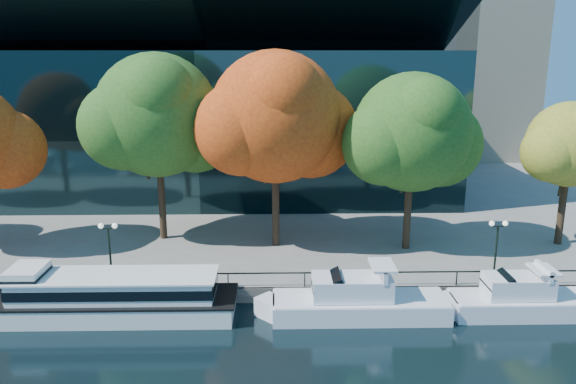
{
  "coord_description": "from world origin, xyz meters",
  "views": [
    {
      "loc": [
        3.22,
        -30.82,
        16.04
      ],
      "look_at": [
        4.01,
        8.0,
        6.19
      ],
      "focal_mm": 35.0,
      "sensor_mm": 36.0,
      "label": 1
    }
  ],
  "objects_px": {
    "tree_3": "(278,120)",
    "tree_5": "(572,146)",
    "cruiser_near": "(352,301)",
    "cruiser_far": "(517,299)",
    "lamp_1": "(109,238)",
    "lamp_2": "(497,236)",
    "tour_boat": "(100,295)",
    "tree_2": "(160,118)",
    "tree_4": "(414,135)"
  },
  "relations": [
    {
      "from": "tree_3",
      "to": "tree_5",
      "type": "bearing_deg",
      "value": -0.49
    },
    {
      "from": "cruiser_near",
      "to": "cruiser_far",
      "type": "distance_m",
      "value": 10.25
    },
    {
      "from": "lamp_1",
      "to": "lamp_2",
      "type": "bearing_deg",
      "value": 0.0
    },
    {
      "from": "tour_boat",
      "to": "lamp_2",
      "type": "distance_m",
      "value": 25.99
    },
    {
      "from": "cruiser_near",
      "to": "tree_5",
      "type": "bearing_deg",
      "value": 29.84
    },
    {
      "from": "tour_boat",
      "to": "cruiser_far",
      "type": "relative_size",
      "value": 1.74
    },
    {
      "from": "tree_2",
      "to": "tree_5",
      "type": "xyz_separation_m",
      "value": [
        31.76,
        -2.02,
        -2.01
      ]
    },
    {
      "from": "tour_boat",
      "to": "lamp_2",
      "type": "bearing_deg",
      "value": 7.16
    },
    {
      "from": "cruiser_far",
      "to": "tree_2",
      "type": "relative_size",
      "value": 0.67
    },
    {
      "from": "tree_2",
      "to": "tree_4",
      "type": "relative_size",
      "value": 1.1
    },
    {
      "from": "lamp_1",
      "to": "cruiser_far",
      "type": "bearing_deg",
      "value": -7.69
    },
    {
      "from": "tour_boat",
      "to": "tree_4",
      "type": "height_order",
      "value": "tree_4"
    },
    {
      "from": "tree_4",
      "to": "tree_5",
      "type": "height_order",
      "value": "tree_4"
    },
    {
      "from": "cruiser_far",
      "to": "lamp_2",
      "type": "bearing_deg",
      "value": 92.06
    },
    {
      "from": "tree_4",
      "to": "lamp_2",
      "type": "distance_m",
      "value": 9.49
    },
    {
      "from": "tree_2",
      "to": "tree_4",
      "type": "bearing_deg",
      "value": -8.33
    },
    {
      "from": "cruiser_far",
      "to": "tree_3",
      "type": "relative_size",
      "value": 0.66
    },
    {
      "from": "cruiser_near",
      "to": "tree_5",
      "type": "height_order",
      "value": "tree_5"
    },
    {
      "from": "cruiser_far",
      "to": "tree_4",
      "type": "xyz_separation_m",
      "value": [
        -4.62,
        9.39,
        8.87
      ]
    },
    {
      "from": "lamp_1",
      "to": "lamp_2",
      "type": "height_order",
      "value": "same"
    },
    {
      "from": "cruiser_near",
      "to": "cruiser_far",
      "type": "height_order",
      "value": "cruiser_near"
    },
    {
      "from": "tree_4",
      "to": "lamp_1",
      "type": "height_order",
      "value": "tree_4"
    },
    {
      "from": "tree_3",
      "to": "lamp_1",
      "type": "xyz_separation_m",
      "value": [
        -11.22,
        -6.9,
        -6.95
      ]
    },
    {
      "from": "tree_4",
      "to": "lamp_2",
      "type": "bearing_deg",
      "value": -52.64
    },
    {
      "from": "tree_2",
      "to": "lamp_2",
      "type": "xyz_separation_m",
      "value": [
        23.88,
        -8.73,
        -6.91
      ]
    },
    {
      "from": "cruiser_near",
      "to": "tree_4",
      "type": "relative_size",
      "value": 0.88
    },
    {
      "from": "tour_boat",
      "to": "cruiser_far",
      "type": "height_order",
      "value": "tour_boat"
    },
    {
      "from": "tree_3",
      "to": "lamp_1",
      "type": "height_order",
      "value": "tree_3"
    },
    {
      "from": "tree_2",
      "to": "tree_3",
      "type": "distance_m",
      "value": 9.43
    },
    {
      "from": "cruiser_far",
      "to": "tree_2",
      "type": "bearing_deg",
      "value": 153.0
    },
    {
      "from": "cruiser_near",
      "to": "lamp_2",
      "type": "xyz_separation_m",
      "value": [
        10.13,
        3.62,
        2.91
      ]
    },
    {
      "from": "lamp_1",
      "to": "tree_4",
      "type": "bearing_deg",
      "value": 15.41
    },
    {
      "from": "tree_2",
      "to": "cruiser_far",
      "type": "bearing_deg",
      "value": -27.0
    },
    {
      "from": "cruiser_far",
      "to": "tree_5",
      "type": "relative_size",
      "value": 0.88
    },
    {
      "from": "cruiser_far",
      "to": "tree_4",
      "type": "height_order",
      "value": "tree_4"
    },
    {
      "from": "tree_2",
      "to": "tour_boat",
      "type": "bearing_deg",
      "value": -98.46
    },
    {
      "from": "tree_5",
      "to": "lamp_1",
      "type": "relative_size",
      "value": 2.81
    },
    {
      "from": "cruiser_far",
      "to": "lamp_2",
      "type": "relative_size",
      "value": 2.47
    },
    {
      "from": "tree_2",
      "to": "lamp_1",
      "type": "relative_size",
      "value": 3.71
    },
    {
      "from": "tree_3",
      "to": "lamp_2",
      "type": "relative_size",
      "value": 3.76
    },
    {
      "from": "tree_3",
      "to": "tree_4",
      "type": "relative_size",
      "value": 1.12
    },
    {
      "from": "tour_boat",
      "to": "tree_2",
      "type": "relative_size",
      "value": 1.16
    },
    {
      "from": "cruiser_near",
      "to": "lamp_2",
      "type": "distance_m",
      "value": 11.14
    },
    {
      "from": "cruiser_far",
      "to": "tree_5",
      "type": "distance_m",
      "value": 15.03
    },
    {
      "from": "tree_2",
      "to": "lamp_1",
      "type": "distance_m",
      "value": 11.3
    },
    {
      "from": "cruiser_far",
      "to": "lamp_2",
      "type": "distance_m",
      "value": 4.58
    },
    {
      "from": "tree_3",
      "to": "tree_4",
      "type": "bearing_deg",
      "value": -5.7
    },
    {
      "from": "tree_4",
      "to": "cruiser_far",
      "type": "bearing_deg",
      "value": -63.81
    },
    {
      "from": "cruiser_far",
      "to": "tree_3",
      "type": "xyz_separation_m",
      "value": [
        -14.76,
        10.41,
        9.9
      ]
    },
    {
      "from": "tree_5",
      "to": "cruiser_near",
      "type": "bearing_deg",
      "value": -150.16
    }
  ]
}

